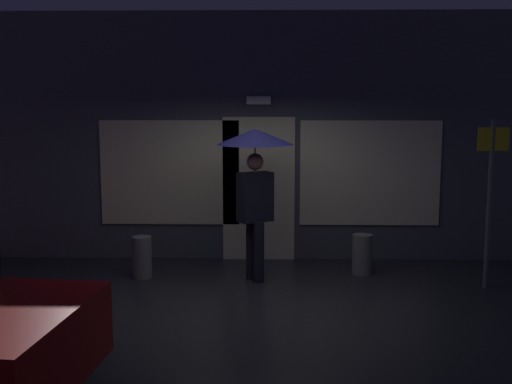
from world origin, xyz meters
The scene contains 6 objects.
ground_plane centered at (0.00, 0.00, 0.00)m, with size 18.00×18.00×0.00m, color #26262B.
building_facade centered at (0.00, 2.34, 1.86)m, with size 8.83×0.48×3.77m.
person_with_umbrella centered at (-0.03, 0.99, 1.62)m, with size 1.04×1.04×2.08m.
street_sign_post centered at (3.03, 0.71, 1.27)m, with size 0.40×0.07×2.22m.
sidewalk_bollard centered at (-1.60, 1.09, 0.29)m, with size 0.27×0.27×0.58m, color slate.
sidewalk_bollard_2 centered at (1.49, 1.36, 0.29)m, with size 0.28×0.28×0.57m, color slate.
Camera 1 is at (0.20, -7.72, 2.52)m, focal length 45.83 mm.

